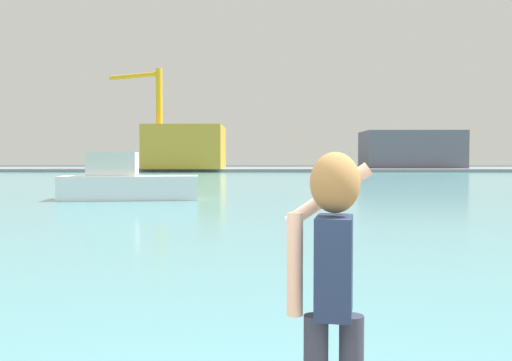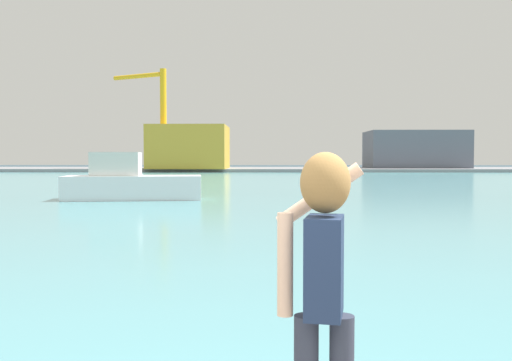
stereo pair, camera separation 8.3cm
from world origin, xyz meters
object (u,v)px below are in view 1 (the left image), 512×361
warehouse_left (185,147)px  port_crane (153,108)px  boat_moored (127,183)px  person_photographer (332,272)px  warehouse_right (411,150)px

warehouse_left → port_crane: size_ratio=0.78×
boat_moored → warehouse_left: 59.64m
warehouse_left → person_photographer: bearing=-81.6°
person_photographer → warehouse_right: warehouse_right is taller
port_crane → warehouse_left: bearing=20.1°
boat_moored → warehouse_left: (-5.02, 59.36, 2.99)m
warehouse_right → person_photographer: bearing=-105.1°
person_photographer → warehouse_left: (-12.77, 86.32, 2.25)m
warehouse_right → port_crane: port_crane is taller
warehouse_right → boat_moored: bearing=-116.5°
person_photographer → warehouse_right: bearing=-4.6°
person_photographer → warehouse_left: 87.29m
warehouse_left → port_crane: port_crane is taller
warehouse_right → warehouse_left: bearing=-170.9°
boat_moored → warehouse_right: warehouse_right is taller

